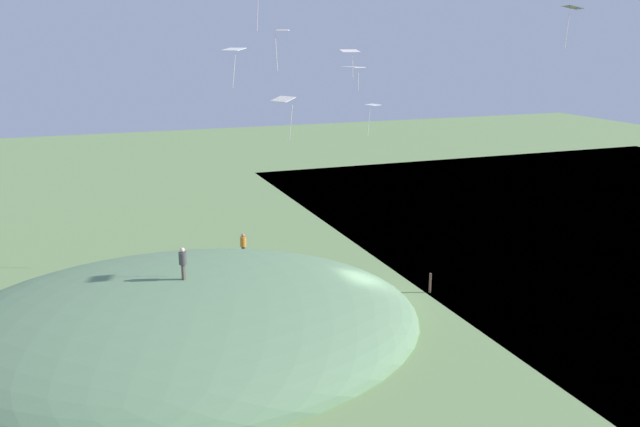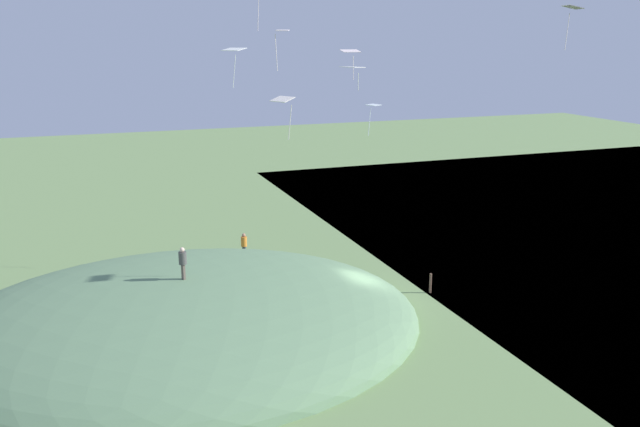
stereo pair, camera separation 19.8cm
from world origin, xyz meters
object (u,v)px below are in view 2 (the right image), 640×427
object	(u,v)px
kite_8	(351,52)
kite_5	(281,35)
person_watching_kites	(244,242)
kite_4	(353,68)
kite_3	(572,9)
mooring_post	(430,283)
kite_0	(283,101)
kite_6	(234,51)
person_walking_path	(183,259)
kite_7	(373,107)

from	to	relation	value
kite_8	kite_5	bearing A→B (deg)	43.34
person_watching_kites	kite_4	bearing A→B (deg)	157.37
kite_3	kite_8	size ratio (longest dim) A/B	1.14
kite_4	mooring_post	distance (m)	13.89
kite_0	kite_6	size ratio (longest dim) A/B	0.87
kite_3	mooring_post	xyz separation A→B (m)	(3.58, -6.01, -15.60)
person_walking_path	kite_0	distance (m)	10.49
person_walking_path	kite_8	world-z (taller)	kite_8
kite_4	person_watching_kites	bearing A→B (deg)	-71.89
kite_0	mooring_post	size ratio (longest dim) A/B	1.55
person_walking_path	kite_7	world-z (taller)	kite_7
kite_6	kite_8	distance (m)	8.13
kite_3	kite_6	world-z (taller)	kite_3
person_watching_kites	kite_5	size ratio (longest dim) A/B	0.87
kite_6	person_walking_path	bearing A→B (deg)	43.58
kite_7	kite_4	bearing A→B (deg)	56.36
kite_4	kite_5	xyz separation A→B (m)	(3.71, -0.45, 1.63)
kite_0	kite_4	size ratio (longest dim) A/B	1.37
kite_5	kite_8	xyz separation A→B (m)	(-6.23, -5.88, -0.97)
person_walking_path	kite_6	world-z (taller)	kite_6
kite_6	kite_3	bearing A→B (deg)	145.80
kite_7	kite_8	bearing A→B (deg)	-19.58
kite_0	person_walking_path	bearing A→B (deg)	-50.11
kite_3	kite_4	world-z (taller)	kite_3
person_watching_kites	kite_5	bearing A→B (deg)	138.14
kite_6	kite_8	size ratio (longest dim) A/B	1.19
person_walking_path	kite_4	distance (m)	13.28
kite_3	mooring_post	bearing A→B (deg)	-59.23
kite_7	kite_6	bearing A→B (deg)	10.52
person_watching_kites	kite_7	distance (m)	13.05
person_watching_kites	kite_3	world-z (taller)	kite_3
person_watching_kites	mooring_post	bearing A→B (deg)	-179.84
kite_0	kite_7	distance (m)	13.77
kite_7	kite_0	bearing A→B (deg)	48.66
kite_6	kite_7	size ratio (longest dim) A/B	1.10
person_walking_path	kite_3	bearing A→B (deg)	50.03
kite_5	mooring_post	xyz separation A→B (m)	(-9.14, 0.03, -14.41)
person_watching_kites	kite_7	bearing A→B (deg)	-164.21
kite_4	kite_8	world-z (taller)	kite_8
kite_0	kite_4	bearing A→B (deg)	-139.31
person_watching_kites	kite_3	size ratio (longest dim) A/B	0.85
person_walking_path	kite_8	distance (m)	16.65
kite_8	kite_4	bearing A→B (deg)	68.30
person_walking_path	kite_5	bearing A→B (deg)	68.56
kite_0	kite_5	xyz separation A→B (m)	(-1.44, -4.88, 2.83)
person_watching_kites	kite_5	distance (m)	17.29
kite_0	kite_8	world-z (taller)	kite_8
mooring_post	kite_7	bearing A→B (deg)	-74.16
kite_3	kite_5	distance (m)	14.13
kite_0	person_watching_kites	bearing A→B (deg)	-96.16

